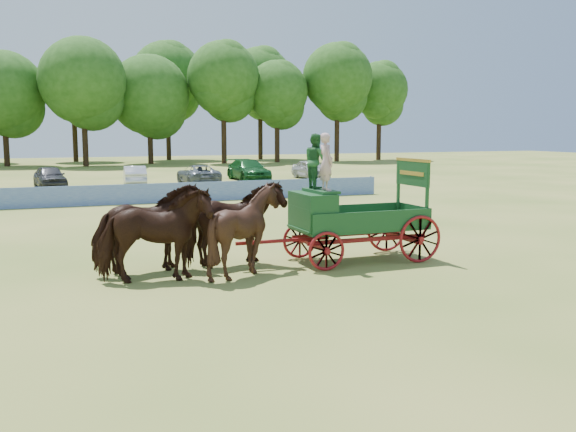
{
  "coord_description": "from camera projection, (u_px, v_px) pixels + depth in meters",
  "views": [
    {
      "loc": [
        -7.05,
        -16.02,
        3.84
      ],
      "look_at": [
        -0.07,
        1.61,
        1.3
      ],
      "focal_mm": 40.0,
      "sensor_mm": 36.0,
      "label": 1
    }
  ],
  "objects": [
    {
      "name": "ground",
      "position": [
        312.0,
        269.0,
        17.84
      ],
      "size": [
        160.0,
        160.0,
        0.0
      ],
      "primitive_type": "plane",
      "color": "#A9994C",
      "rests_on": "ground"
    },
    {
      "name": "horse_lead_left",
      "position": [
        154.0,
        235.0,
        16.16
      ],
      "size": [
        2.99,
        1.62,
        2.42
      ],
      "primitive_type": "imported",
      "rotation": [
        0.0,
        0.0,
        1.46
      ],
      "color": "#33190E",
      "rests_on": "ground"
    },
    {
      "name": "horse_lead_right",
      "position": [
        147.0,
        229.0,
        17.17
      ],
      "size": [
        3.08,
        1.9,
        2.42
      ],
      "primitive_type": "imported",
      "rotation": [
        0.0,
        0.0,
        1.79
      ],
      "color": "#33190E",
      "rests_on": "ground"
    },
    {
      "name": "horse_wheel_left",
      "position": [
        245.0,
        230.0,
        17.03
      ],
      "size": [
        2.51,
        2.32,
        2.42
      ],
      "primitive_type": "imported",
      "rotation": [
        0.0,
        0.0,
        1.39
      ],
      "color": "#33190E",
      "rests_on": "ground"
    },
    {
      "name": "horse_wheel_right",
      "position": [
        233.0,
        224.0,
        18.05
      ],
      "size": [
        3.01,
        1.68,
        2.42
      ],
      "primitive_type": "imported",
      "rotation": [
        0.0,
        0.0,
        1.71
      ],
      "color": "#33190E",
      "rests_on": "ground"
    },
    {
      "name": "farm_dray",
      "position": [
        336.0,
        206.0,
        18.58
      ],
      "size": [
        6.0,
        2.0,
        3.76
      ],
      "color": "maroon",
      "rests_on": "ground"
    },
    {
      "name": "sponsor_banner",
      "position": [
        158.0,
        193.0,
        34.0
      ],
      "size": [
        26.0,
        0.08,
        1.05
      ],
      "primitive_type": "cube",
      "color": "#1D429F",
      "rests_on": "ground"
    },
    {
      "name": "parked_cars",
      "position": [
        49.0,
        176.0,
        43.12
      ],
      "size": [
        41.44,
        7.71,
        1.6
      ],
      "color": "silver",
      "rests_on": "ground"
    },
    {
      "name": "treeline",
      "position": [
        35.0,
        78.0,
        69.79
      ],
      "size": [
        86.75,
        23.19,
        15.19
      ],
      "color": "#382314",
      "rests_on": "ground"
    }
  ]
}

